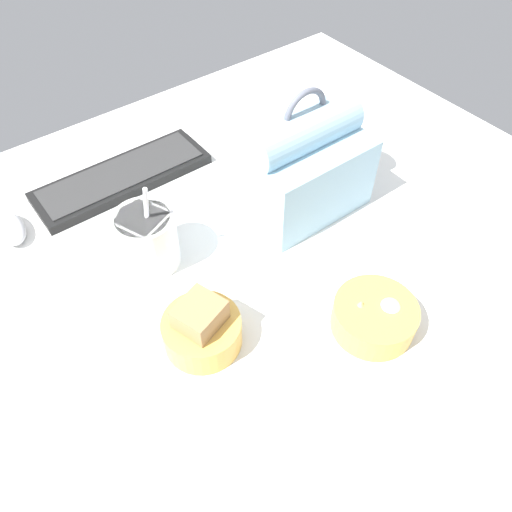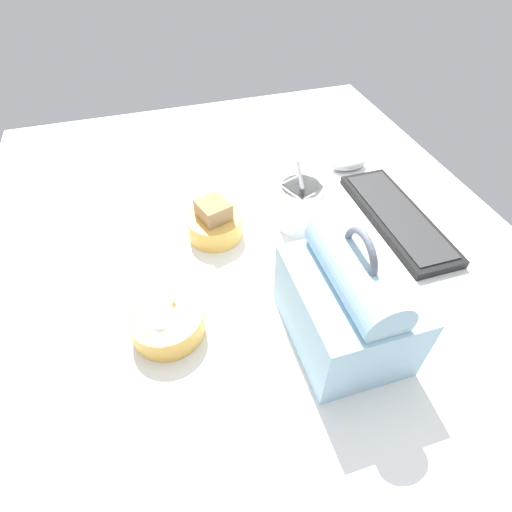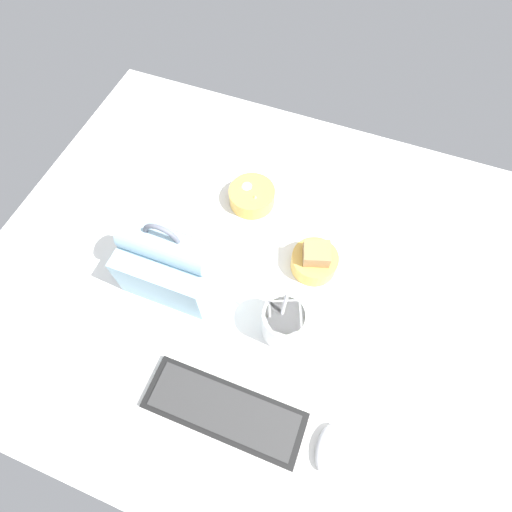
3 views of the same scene
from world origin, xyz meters
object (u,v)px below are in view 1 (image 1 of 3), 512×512
Objects in this scene: keyboard at (122,177)px; bento_bowl_sandwich at (202,329)px; computer_mouse at (9,228)px; lunch_bag at (301,165)px; bento_bowl_snacks at (374,316)px; soup_cup at (147,239)px.

bento_bowl_sandwich is (-7.19, -38.68, 2.12)cm from keyboard.
lunch_bag is at bearing -27.82° from computer_mouse.
lunch_bag is 1.87× the size of bento_bowl_snacks.
keyboard is 53.35cm from bento_bowl_snacks.
computer_mouse is at bearing 129.45° from soup_cup.
bento_bowl_snacks is at bearing -57.85° from soup_cup.
bento_bowl_sandwich is 40.52cm from computer_mouse.
lunch_bag reaches higher than bento_bowl_snacks.
bento_bowl_snacks reaches higher than keyboard.
keyboard is 2.01× the size of soup_cup.
bento_bowl_snacks is at bearing -108.21° from lunch_bag.
lunch_bag is 1.38× the size of soup_cup.
computer_mouse is (-44.55, 23.50, -6.95)cm from lunch_bag.
lunch_bag is at bearing -46.96° from keyboard.
bento_bowl_snacks reaches higher than computer_mouse.
lunch_bag is 2.03× the size of bento_bowl_sandwich.
lunch_bag is 50.85cm from computer_mouse.
soup_cup is 1.35× the size of bento_bowl_snacks.
bento_bowl_snacks is 61.89cm from computer_mouse.
keyboard is 21.82cm from soup_cup.
bento_bowl_sandwich is (-1.74, -17.95, -2.00)cm from soup_cup.
soup_cup is 1.47× the size of bento_bowl_sandwich.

